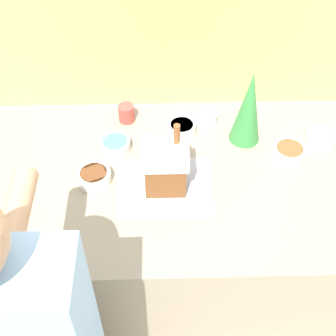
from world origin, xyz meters
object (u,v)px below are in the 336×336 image
at_px(gingerbread_house, 165,166).
at_px(candy_bowl_beside_tree, 182,128).
at_px(baking_tray, 165,187).
at_px(candy_bowl_far_right, 94,176).
at_px(mug, 126,113).
at_px(candy_bowl_front_corner, 320,138).
at_px(candy_bowl_center_rear, 207,118).
at_px(candy_bowl_far_left, 289,151).
at_px(decorative_tree, 249,108).
at_px(candy_bowl_behind_tray, 115,145).

bearing_deg(gingerbread_house, candy_bowl_beside_tree, 76.30).
xyz_separation_m(gingerbread_house, candy_bowl_beside_tree, (0.08, 0.33, -0.10)).
relative_size(baking_tray, candy_bowl_beside_tree, 3.04).
bearing_deg(candy_bowl_far_right, mug, 72.48).
bearing_deg(baking_tray, candy_bowl_front_corner, 19.63).
relative_size(candy_bowl_center_rear, candy_bowl_far_left, 0.67).
bearing_deg(candy_bowl_far_right, decorative_tree, 20.46).
height_order(baking_tray, mug, mug).
xyz_separation_m(candy_bowl_behind_tray, candy_bowl_front_corner, (0.90, 0.02, 0.00)).
bearing_deg(candy_bowl_far_right, candy_bowl_beside_tree, 38.02).
bearing_deg(decorative_tree, candy_bowl_behind_tray, -174.55).
height_order(candy_bowl_center_rear, candy_bowl_far_right, candy_bowl_far_right).
bearing_deg(candy_bowl_beside_tree, decorative_tree, -9.82).
xyz_separation_m(candy_bowl_center_rear, mug, (-0.37, 0.02, 0.02)).
relative_size(candy_bowl_center_rear, mug, 1.13).
xyz_separation_m(candy_bowl_front_corner, candy_bowl_far_left, (-0.15, -0.08, -0.00)).
height_order(candy_bowl_center_rear, candy_bowl_behind_tray, candy_bowl_behind_tray).
bearing_deg(candy_bowl_behind_tray, gingerbread_house, -46.81).
xyz_separation_m(gingerbread_house, candy_bowl_center_rear, (0.20, 0.40, -0.10)).
relative_size(candy_bowl_center_rear, candy_bowl_far_right, 0.69).
distance_m(decorative_tree, mug, 0.56).
distance_m(decorative_tree, candy_bowl_center_rear, 0.25).
bearing_deg(decorative_tree, gingerbread_house, -141.72).
relative_size(baking_tray, candy_bowl_center_rear, 4.06).
distance_m(gingerbread_house, candy_bowl_behind_tray, 0.33).
relative_size(candy_bowl_behind_tray, candy_bowl_far_left, 0.94).
xyz_separation_m(candy_bowl_center_rear, candy_bowl_behind_tray, (-0.41, -0.17, 0.00)).
bearing_deg(mug, decorative_tree, -14.41).
height_order(candy_bowl_center_rear, candy_bowl_beside_tree, candy_bowl_beside_tree).
distance_m(gingerbread_house, candy_bowl_front_corner, 0.73).
bearing_deg(candy_bowl_beside_tree, baking_tray, -103.76).
bearing_deg(candy_bowl_front_corner, decorative_tree, 173.65).
xyz_separation_m(candy_bowl_center_rear, candy_bowl_far_left, (0.33, -0.23, 0.00)).
height_order(baking_tray, candy_bowl_behind_tray, candy_bowl_behind_tray).
relative_size(gingerbread_house, candy_bowl_center_rear, 3.28).
relative_size(candy_bowl_center_rear, candy_bowl_front_corner, 0.71).
bearing_deg(gingerbread_house, candy_bowl_behind_tray, 133.19).
bearing_deg(baking_tray, candy_bowl_far_left, 17.43).
distance_m(baking_tray, mug, 0.45).
xyz_separation_m(baking_tray, candy_bowl_front_corner, (0.68, 0.24, 0.03)).
bearing_deg(candy_bowl_far_right, candy_bowl_center_rear, 36.32).
distance_m(candy_bowl_center_rear, candy_bowl_far_left, 0.41).
bearing_deg(gingerbread_house, candy_bowl_far_left, 17.42).
height_order(baking_tray, candy_bowl_far_right, candy_bowl_far_right).
relative_size(candy_bowl_beside_tree, candy_bowl_behind_tray, 0.96).
bearing_deg(candy_bowl_front_corner, candy_bowl_far_left, -153.21).
bearing_deg(candy_bowl_front_corner, candy_bowl_center_rear, 162.51).
bearing_deg(baking_tray, candy_bowl_behind_tray, 133.10).
xyz_separation_m(candy_bowl_beside_tree, candy_bowl_front_corner, (0.60, -0.08, 0.00)).
xyz_separation_m(candy_bowl_front_corner, mug, (-0.85, 0.17, 0.01)).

